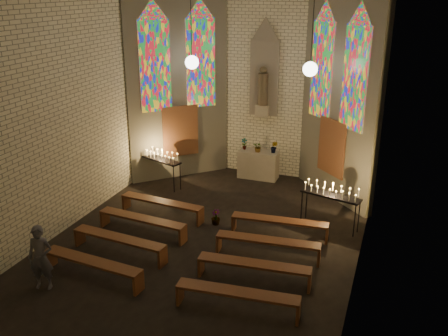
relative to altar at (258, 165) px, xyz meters
The scene contains 18 objects.
floor 5.47m from the altar, 90.00° to the right, with size 12.00×12.00×0.00m, color black.
room 3.83m from the altar, 90.00° to the right, with size 8.22×12.43×7.00m.
altar is the anchor object (origin of this frame).
flower_vase_left 0.90m from the altar, behind, with size 0.22×0.15×0.42m, color #4C723F.
flower_vase_center 0.69m from the altar, 86.19° to the right, with size 0.34×0.29×0.38m, color #4C723F.
flower_vase_right 0.91m from the altar, ahead, with size 0.24×0.19×0.44m, color #4C723F.
aisle_flower_pot 3.98m from the altar, 91.46° to the right, with size 0.26×0.26×0.46m, color #4C723F.
votive_stand_left 3.51m from the altar, 147.75° to the right, with size 1.68×0.91×1.21m.
votive_stand_right 4.28m from the altar, 44.94° to the right, with size 1.75×0.82×1.25m.
pew_left_0 4.40m from the altar, 114.17° to the right, with size 2.68×0.60×0.51m.
pew_right_0 4.40m from the altar, 65.83° to the right, with size 2.68×0.60×0.51m.
pew_left_1 5.52m from the altar, 109.06° to the right, with size 2.68×0.60×0.51m.
pew_right_1 5.52m from the altar, 70.94° to the right, with size 2.68×0.60×0.51m.
pew_left_2 6.67m from the altar, 105.69° to the right, with size 2.68×0.60×0.51m.
pew_right_2 6.67m from the altar, 74.31° to the right, with size 2.68×0.60×0.51m.
pew_left_3 7.83m from the altar, 103.32° to the right, with size 2.68×0.60×0.51m.
pew_right_3 7.83m from the altar, 76.68° to the right, with size 2.68×0.60×0.51m.
visitor 8.72m from the altar, 107.74° to the right, with size 0.57×0.37×1.56m, color #4C4C56.
Camera 1 is at (4.62, -10.63, 6.61)m, focal length 40.00 mm.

